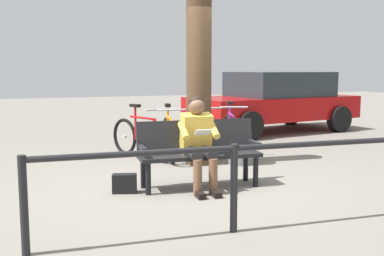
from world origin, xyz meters
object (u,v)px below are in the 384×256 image
bicycle_red (199,135)px  bicycle_green (169,138)px  bicycle_blue (142,138)px  handbag (124,183)px  litter_bin (239,142)px  bicycle_orange (231,133)px  bench (198,148)px  parked_car (275,100)px  tree_trunk (199,62)px  person_reading (198,138)px

bicycle_red → bicycle_green: size_ratio=1.01×
bicycle_blue → bicycle_green: bearing=50.5°
handbag → litter_bin: size_ratio=0.41×
litter_bin → bicycle_orange: bearing=-107.5°
bicycle_blue → bicycle_orange: bearing=65.6°
bench → bicycle_orange: (-1.44, -2.09, -0.15)m
bicycle_blue → parked_car: size_ratio=0.35×
tree_trunk → bicycle_blue: size_ratio=2.12×
parked_car → tree_trunk: bearing=34.7°
bicycle_orange → bench: bearing=-17.0°
bicycle_red → parked_car: bearing=125.8°
bicycle_blue → litter_bin: bearing=28.6°
handbag → bicycle_red: bearing=-131.0°
bicycle_red → parked_car: 3.77m
handbag → bicycle_green: size_ratio=0.18×
bench → parked_car: parked_car is taller
person_reading → parked_car: (-3.77, -4.57, 0.11)m
bicycle_orange → bicycle_blue: 1.69m
handbag → bicycle_orange: (-2.44, -2.11, 0.24)m
bicycle_green → bicycle_orange: bearing=106.9°
bench → bicycle_orange: size_ratio=1.01×
person_reading → tree_trunk: bearing=-107.2°
person_reading → handbag: (0.94, -0.15, -0.54)m
tree_trunk → bicycle_green: tree_trunk is taller
bicycle_green → person_reading: bearing=4.3°
bicycle_blue → bench: bearing=-17.8°
bench → bicycle_blue: size_ratio=1.05×
handbag → bicycle_blue: bearing=-109.6°
person_reading → bicycle_green: 2.17m
bench → handbag: bearing=4.7°
bench → litter_bin: size_ratio=2.20×
parked_car → bicycle_green: bearing=25.6°
bicycle_green → bicycle_blue: (0.45, -0.12, 0.00)m
handbag → bicycle_red: 2.75m
person_reading → parked_car: 5.92m
bicycle_red → bicycle_orange: bearing=90.7°
handbag → bicycle_red: (-1.79, -2.07, 0.24)m
tree_trunk → litter_bin: size_ratio=4.46×
tree_trunk → handbag: bearing=41.8°
litter_bin → bicycle_green: size_ratio=0.45×
bicycle_red → parked_car: parked_car is taller
handbag → tree_trunk: tree_trunk is taller
bicycle_green → parked_car: (-3.51, -2.43, 0.41)m
litter_bin → bicycle_green: 1.29m
handbag → bicycle_orange: 3.23m
bicycle_blue → person_reading: bearing=-19.7°
bicycle_red → bicycle_green: same height
bench → handbag: size_ratio=5.43×
bicycle_orange → bicycle_green: (1.24, 0.12, 0.00)m
bench → bicycle_blue: bicycle_blue is taller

